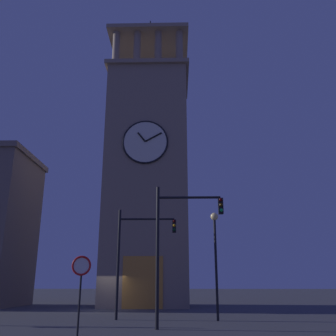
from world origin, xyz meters
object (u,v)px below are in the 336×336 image
traffic_signal_near (137,246)px  no_horn_sign (81,272)px  clocktower (148,177)px  street_lamp (215,245)px  traffic_signal_mid (178,234)px

traffic_signal_near → no_horn_sign: traffic_signal_near is taller
clocktower → street_lamp: size_ratio=4.99×
clocktower → traffic_signal_near: clocktower is taller
traffic_signal_mid → no_horn_sign: traffic_signal_mid is taller
traffic_signal_mid → no_horn_sign: size_ratio=2.13×
clocktower → street_lamp: (-4.90, 12.60, -7.50)m
street_lamp → no_horn_sign: bearing=46.3°
traffic_signal_near → street_lamp: traffic_signal_near is taller
traffic_signal_mid → street_lamp: traffic_signal_mid is taller
traffic_signal_near → traffic_signal_mid: size_ratio=0.96×
street_lamp → no_horn_sign: size_ratio=1.95×
street_lamp → traffic_signal_near: bearing=-4.8°
traffic_signal_mid → street_lamp: size_ratio=1.09×
traffic_signal_near → street_lamp: 4.53m
traffic_signal_near → clocktower: bearing=-88.2°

